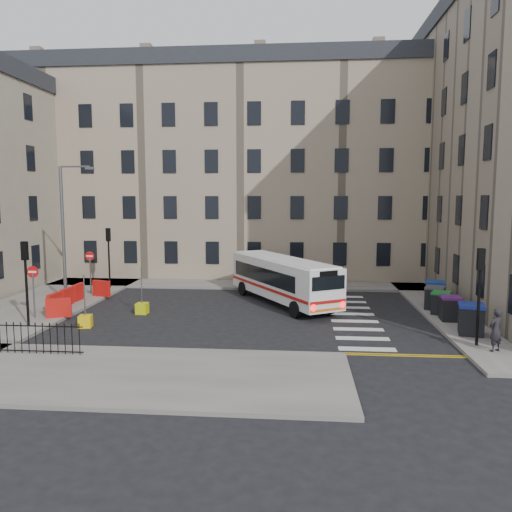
# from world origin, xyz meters

# --- Properties ---
(ground) EXTENTS (120.00, 120.00, 0.00)m
(ground) POSITION_xyz_m (0.00, 0.00, 0.00)
(ground) COLOR black
(ground) RESTS_ON ground
(pavement_north) EXTENTS (36.00, 3.20, 0.15)m
(pavement_north) POSITION_xyz_m (-6.00, 8.60, 0.07)
(pavement_north) COLOR slate
(pavement_north) RESTS_ON ground
(pavement_east) EXTENTS (2.40, 26.00, 0.15)m
(pavement_east) POSITION_xyz_m (9.00, 4.00, 0.07)
(pavement_east) COLOR slate
(pavement_east) RESTS_ON ground
(pavement_west) EXTENTS (6.00, 22.00, 0.15)m
(pavement_west) POSITION_xyz_m (-14.00, 1.00, 0.07)
(pavement_west) COLOR slate
(pavement_west) RESTS_ON ground
(pavement_sw) EXTENTS (20.00, 6.00, 0.15)m
(pavement_sw) POSITION_xyz_m (-7.00, -10.00, 0.07)
(pavement_sw) COLOR slate
(pavement_sw) RESTS_ON ground
(terrace_north) EXTENTS (38.30, 10.80, 17.20)m
(terrace_north) POSITION_xyz_m (-7.00, 15.50, 8.62)
(terrace_north) COLOR gray
(terrace_north) RESTS_ON ground
(traffic_light_east) EXTENTS (0.28, 0.22, 4.10)m
(traffic_light_east) POSITION_xyz_m (8.60, -5.50, 2.87)
(traffic_light_east) COLOR black
(traffic_light_east) RESTS_ON pavement_east
(traffic_light_nw) EXTENTS (0.28, 0.22, 4.10)m
(traffic_light_nw) POSITION_xyz_m (-12.00, 6.50, 2.87)
(traffic_light_nw) COLOR black
(traffic_light_nw) RESTS_ON pavement_west
(traffic_light_sw) EXTENTS (0.28, 0.22, 4.10)m
(traffic_light_sw) POSITION_xyz_m (-12.00, -4.00, 2.87)
(traffic_light_sw) COLOR black
(traffic_light_sw) RESTS_ON pavement_west
(streetlamp) EXTENTS (0.50, 0.22, 8.14)m
(streetlamp) POSITION_xyz_m (-13.00, 2.00, 4.34)
(streetlamp) COLOR #595B5E
(streetlamp) RESTS_ON pavement_west
(no_entry_north) EXTENTS (0.60, 0.08, 3.00)m
(no_entry_north) POSITION_xyz_m (-12.50, 4.50, 2.08)
(no_entry_north) COLOR #595B5E
(no_entry_north) RESTS_ON pavement_west
(no_entry_south) EXTENTS (0.60, 0.08, 3.00)m
(no_entry_south) POSITION_xyz_m (-12.50, -2.50, 2.08)
(no_entry_south) COLOR #595B5E
(no_entry_south) RESTS_ON pavement_west
(roadworks_barriers) EXTENTS (1.66, 6.26, 1.00)m
(roadworks_barriers) POSITION_xyz_m (-11.84, 0.50, 0.65)
(roadworks_barriers) COLOR red
(roadworks_barriers) RESTS_ON pavement_west
(bus) EXTENTS (6.92, 9.59, 2.68)m
(bus) POSITION_xyz_m (0.10, 2.84, 1.55)
(bus) COLOR white
(bus) RESTS_ON ground
(wheelie_bin_a) EXTENTS (1.36, 1.48, 1.39)m
(wheelie_bin_a) POSITION_xyz_m (8.92, -3.75, 0.85)
(wheelie_bin_a) COLOR black
(wheelie_bin_a) RESTS_ON pavement_east
(wheelie_bin_b) EXTENTS (1.05, 1.18, 1.23)m
(wheelie_bin_b) POSITION_xyz_m (8.76, -1.16, 0.77)
(wheelie_bin_b) COLOR black
(wheelie_bin_b) RESTS_ON pavement_east
(wheelie_bin_c) EXTENTS (1.31, 1.38, 1.19)m
(wheelie_bin_c) POSITION_xyz_m (8.70, 0.22, 0.75)
(wheelie_bin_c) COLOR black
(wheelie_bin_c) RESTS_ON pavement_east
(wheelie_bin_d) EXTENTS (1.36, 1.44, 1.27)m
(wheelie_bin_d) POSITION_xyz_m (8.67, 1.43, 0.79)
(wheelie_bin_d) COLOR black
(wheelie_bin_d) RESTS_ON pavement_east
(wheelie_bin_e) EXTENTS (1.24, 1.37, 1.33)m
(wheelie_bin_e) POSITION_xyz_m (9.01, 2.78, 0.82)
(wheelie_bin_e) COLOR black
(wheelie_bin_e) RESTS_ON pavement_east
(pedestrian) EXTENTS (0.77, 0.70, 1.76)m
(pedestrian) POSITION_xyz_m (9.03, -6.32, 1.03)
(pedestrian) COLOR black
(pedestrian) RESTS_ON pavement_east
(bollard_yellow) EXTENTS (0.63, 0.63, 0.60)m
(bollard_yellow) POSITION_xyz_m (-7.44, -0.54, 0.30)
(bollard_yellow) COLOR #C6CD0B
(bollard_yellow) RESTS_ON ground
(bollard_chevron) EXTENTS (0.71, 0.71, 0.60)m
(bollard_chevron) POSITION_xyz_m (-9.31, -3.58, 0.30)
(bollard_chevron) COLOR yellow
(bollard_chevron) RESTS_ON ground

